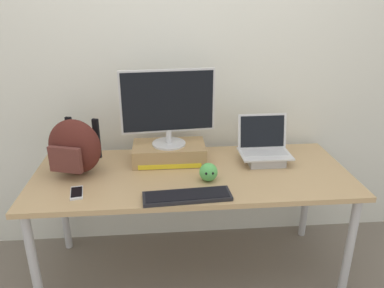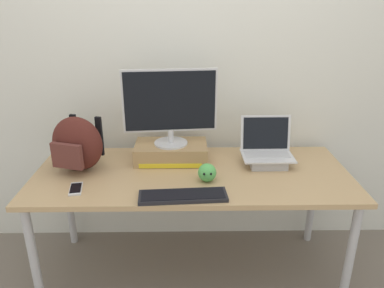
{
  "view_description": "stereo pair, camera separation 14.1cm",
  "coord_description": "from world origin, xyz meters",
  "px_view_note": "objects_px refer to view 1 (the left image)",
  "views": [
    {
      "loc": [
        -0.17,
        -1.98,
        1.7
      ],
      "look_at": [
        0.0,
        0.0,
        0.91
      ],
      "focal_mm": 34.57,
      "sensor_mm": 36.0,
      "label": 1
    },
    {
      "loc": [
        -0.03,
        -1.99,
        1.7
      ],
      "look_at": [
        0.0,
        0.0,
        0.91
      ],
      "focal_mm": 34.57,
      "sensor_mm": 36.0,
      "label": 2
    }
  ],
  "objects_px": {
    "open_laptop": "(264,153)",
    "desktop_monitor": "(168,106)",
    "plush_toy": "(208,172)",
    "coffee_mug": "(68,151)",
    "toner_box_yellow": "(169,153)",
    "external_keyboard": "(187,196)",
    "messenger_backpack": "(75,147)",
    "cell_phone": "(77,193)"
  },
  "relations": [
    {
      "from": "desktop_monitor",
      "to": "plush_toy",
      "type": "height_order",
      "value": "desktop_monitor"
    },
    {
      "from": "open_laptop",
      "to": "coffee_mug",
      "type": "distance_m",
      "value": 1.26
    },
    {
      "from": "open_laptop",
      "to": "desktop_monitor",
      "type": "bearing_deg",
      "value": 173.89
    },
    {
      "from": "messenger_backpack",
      "to": "plush_toy",
      "type": "relative_size",
      "value": 3.44
    },
    {
      "from": "toner_box_yellow",
      "to": "coffee_mug",
      "type": "xyz_separation_m",
      "value": [
        -0.65,
        0.11,
        -0.01
      ]
    },
    {
      "from": "toner_box_yellow",
      "to": "external_keyboard",
      "type": "xyz_separation_m",
      "value": [
        0.08,
        -0.48,
        -0.04
      ]
    },
    {
      "from": "messenger_backpack",
      "to": "coffee_mug",
      "type": "height_order",
      "value": "messenger_backpack"
    },
    {
      "from": "messenger_backpack",
      "to": "coffee_mug",
      "type": "relative_size",
      "value": 2.83
    },
    {
      "from": "cell_phone",
      "to": "plush_toy",
      "type": "xyz_separation_m",
      "value": [
        0.72,
        0.09,
        0.05
      ]
    },
    {
      "from": "external_keyboard",
      "to": "coffee_mug",
      "type": "bearing_deg",
      "value": 137.47
    },
    {
      "from": "desktop_monitor",
      "to": "open_laptop",
      "type": "bearing_deg",
      "value": -10.85
    },
    {
      "from": "cell_phone",
      "to": "messenger_backpack",
      "type": "bearing_deg",
      "value": 89.96
    },
    {
      "from": "toner_box_yellow",
      "to": "external_keyboard",
      "type": "height_order",
      "value": "toner_box_yellow"
    },
    {
      "from": "toner_box_yellow",
      "to": "messenger_backpack",
      "type": "relative_size",
      "value": 1.26
    },
    {
      "from": "toner_box_yellow",
      "to": "open_laptop",
      "type": "bearing_deg",
      "value": -5.77
    },
    {
      "from": "desktop_monitor",
      "to": "plush_toy",
      "type": "xyz_separation_m",
      "value": [
        0.21,
        -0.29,
        -0.31
      ]
    },
    {
      "from": "open_laptop",
      "to": "plush_toy",
      "type": "height_order",
      "value": "open_laptop"
    },
    {
      "from": "plush_toy",
      "to": "external_keyboard",
      "type": "bearing_deg",
      "value": -125.74
    },
    {
      "from": "messenger_backpack",
      "to": "open_laptop",
      "type": "bearing_deg",
      "value": 20.15
    },
    {
      "from": "desktop_monitor",
      "to": "plush_toy",
      "type": "bearing_deg",
      "value": -58.87
    },
    {
      "from": "coffee_mug",
      "to": "cell_phone",
      "type": "relative_size",
      "value": 0.85
    },
    {
      "from": "toner_box_yellow",
      "to": "external_keyboard",
      "type": "distance_m",
      "value": 0.49
    },
    {
      "from": "open_laptop",
      "to": "external_keyboard",
      "type": "height_order",
      "value": "open_laptop"
    },
    {
      "from": "plush_toy",
      "to": "coffee_mug",
      "type": "bearing_deg",
      "value": 155.12
    },
    {
      "from": "toner_box_yellow",
      "to": "plush_toy",
      "type": "height_order",
      "value": "toner_box_yellow"
    },
    {
      "from": "plush_toy",
      "to": "toner_box_yellow",
      "type": "bearing_deg",
      "value": 126.23
    },
    {
      "from": "open_laptop",
      "to": "plush_toy",
      "type": "relative_size",
      "value": 3.01
    },
    {
      "from": "desktop_monitor",
      "to": "messenger_backpack",
      "type": "relative_size",
      "value": 1.59
    },
    {
      "from": "open_laptop",
      "to": "messenger_backpack",
      "type": "relative_size",
      "value": 0.87
    },
    {
      "from": "external_keyboard",
      "to": "coffee_mug",
      "type": "height_order",
      "value": "coffee_mug"
    },
    {
      "from": "coffee_mug",
      "to": "desktop_monitor",
      "type": "bearing_deg",
      "value": -9.7
    },
    {
      "from": "messenger_backpack",
      "to": "plush_toy",
      "type": "bearing_deg",
      "value": 4.56
    },
    {
      "from": "open_laptop",
      "to": "external_keyboard",
      "type": "distance_m",
      "value": 0.67
    },
    {
      "from": "open_laptop",
      "to": "cell_phone",
      "type": "distance_m",
      "value": 1.15
    },
    {
      "from": "toner_box_yellow",
      "to": "open_laptop",
      "type": "height_order",
      "value": "open_laptop"
    },
    {
      "from": "external_keyboard",
      "to": "plush_toy",
      "type": "distance_m",
      "value": 0.23
    },
    {
      "from": "coffee_mug",
      "to": "toner_box_yellow",
      "type": "bearing_deg",
      "value": -9.6
    },
    {
      "from": "desktop_monitor",
      "to": "open_laptop",
      "type": "distance_m",
      "value": 0.67
    },
    {
      "from": "external_keyboard",
      "to": "messenger_backpack",
      "type": "bearing_deg",
      "value": 146.77
    },
    {
      "from": "open_laptop",
      "to": "plush_toy",
      "type": "distance_m",
      "value": 0.45
    },
    {
      "from": "coffee_mug",
      "to": "external_keyboard",
      "type": "bearing_deg",
      "value": -38.87
    },
    {
      "from": "desktop_monitor",
      "to": "open_laptop",
      "type": "relative_size",
      "value": 1.82
    }
  ]
}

